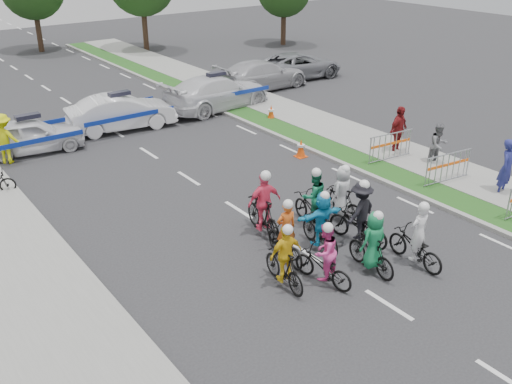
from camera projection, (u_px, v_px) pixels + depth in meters
ground at (389, 305)px, 13.08m from camera, size 90.00×90.00×0.00m
curb_right at (378, 179)px, 19.45m from camera, size 0.20×60.00×0.12m
grass_strip at (391, 174)px, 19.83m from camera, size 1.20×60.00×0.11m
sidewalk_right at (425, 162)px, 20.80m from camera, size 2.40×60.00×0.13m
sidewalk_left at (34, 299)px, 13.18m from camera, size 3.00×60.00×0.13m
rider_0 at (416, 244)px, 14.42m from camera, size 0.72×1.81×1.81m
rider_1 at (372, 248)px, 14.09m from camera, size 0.76×1.67×1.73m
rider_2 at (324, 261)px, 13.62m from camera, size 0.90×1.75×1.70m
rider_3 at (285, 262)px, 13.51m from camera, size 0.89×1.66×1.71m
rider_4 at (359, 219)px, 15.35m from camera, size 1.15×1.96×1.91m
rider_5 at (321, 224)px, 15.09m from camera, size 1.41×1.68×1.72m
rider_6 at (285, 240)px, 14.64m from camera, size 0.86×1.80×1.76m
rider_7 at (341, 198)px, 16.63m from camera, size 0.80×1.72×1.76m
rider_8 at (313, 205)px, 16.23m from camera, size 0.88×1.88×1.85m
rider_9 at (264, 210)px, 15.78m from camera, size 1.04×1.93×1.97m
police_car_0 at (31, 135)px, 21.66m from camera, size 4.12×2.16×1.34m
police_car_1 at (121, 113)px, 24.05m from camera, size 4.67×2.20×1.48m
police_car_2 at (217, 92)px, 26.78m from camera, size 5.67×2.80×1.59m
civilian_sedan at (262, 75)px, 30.03m from camera, size 5.32×2.34×1.52m
civilian_suv at (298, 65)px, 32.24m from camera, size 5.36×2.80×1.44m
spectator_0 at (507, 168)px, 18.07m from camera, size 0.76×0.57×1.88m
spectator_1 at (438, 145)px, 20.39m from camera, size 0.85×0.71×1.56m
spectator_2 at (398, 130)px, 21.38m from camera, size 1.15×0.63×1.85m
marshal_hiviz at (4, 139)px, 20.55m from camera, size 1.37×1.29×1.86m
barrier_1 at (448, 169)px, 18.96m from camera, size 2.05×0.76×1.12m
barrier_2 at (390, 148)px, 20.77m from camera, size 2.04×0.72×1.12m
cone_0 at (301, 148)px, 21.32m from camera, size 0.40×0.40×0.70m
cone_1 at (271, 113)px, 25.39m from camera, size 0.40×0.40×0.70m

